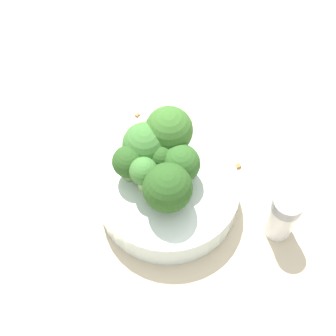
% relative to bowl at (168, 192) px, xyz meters
% --- Properties ---
extents(ground_plane, '(3.00, 3.00, 0.00)m').
position_rel_bowl_xyz_m(ground_plane, '(0.00, 0.00, -0.02)').
color(ground_plane, beige).
extents(bowl, '(0.18, 0.18, 0.04)m').
position_rel_bowl_xyz_m(bowl, '(0.00, 0.00, 0.00)').
color(bowl, silver).
rests_on(bowl, ground_plane).
extents(broccoli_floret_0, '(0.04, 0.04, 0.05)m').
position_rel_bowl_xyz_m(broccoli_floret_0, '(-0.01, -0.05, 0.05)').
color(broccoli_floret_0, '#84AD66').
rests_on(broccoli_floret_0, bowl).
extents(broccoli_floret_1, '(0.05, 0.05, 0.05)m').
position_rel_bowl_xyz_m(broccoli_floret_1, '(-0.01, 0.01, 0.05)').
color(broccoli_floret_1, '#8EB770').
rests_on(broccoli_floret_1, bowl).
extents(broccoli_floret_2, '(0.06, 0.06, 0.06)m').
position_rel_bowl_xyz_m(broccoli_floret_2, '(0.03, -0.00, 0.06)').
color(broccoli_floret_2, '#7A9E5B').
rests_on(broccoli_floret_2, bowl).
extents(broccoli_floret_3, '(0.06, 0.06, 0.07)m').
position_rel_bowl_xyz_m(broccoli_floret_3, '(-0.05, 0.00, 0.06)').
color(broccoli_floret_3, '#84AD66').
rests_on(broccoli_floret_3, bowl).
extents(broccoli_floret_4, '(0.03, 0.03, 0.05)m').
position_rel_bowl_xyz_m(broccoli_floret_4, '(0.01, -0.03, 0.06)').
color(broccoli_floret_4, '#8EB770').
rests_on(broccoli_floret_4, bowl).
extents(broccoli_floret_5, '(0.03, 0.03, 0.05)m').
position_rel_bowl_xyz_m(broccoli_floret_5, '(-0.02, -0.01, 0.05)').
color(broccoli_floret_5, '#7A9E5B').
rests_on(broccoli_floret_5, bowl).
extents(broccoli_floret_6, '(0.06, 0.06, 0.06)m').
position_rel_bowl_xyz_m(broccoli_floret_6, '(-0.03, -0.03, 0.05)').
color(broccoli_floret_6, '#7A9E5B').
rests_on(broccoli_floret_6, bowl).
extents(pepper_shaker, '(0.04, 0.04, 0.07)m').
position_rel_bowl_xyz_m(pepper_shaker, '(0.04, 0.14, 0.02)').
color(pepper_shaker, silver).
rests_on(pepper_shaker, ground_plane).
extents(almond_crumb_0, '(0.01, 0.01, 0.01)m').
position_rel_bowl_xyz_m(almond_crumb_0, '(-0.05, 0.09, -0.02)').
color(almond_crumb_0, olive).
rests_on(almond_crumb_0, ground_plane).
extents(almond_crumb_1, '(0.01, 0.01, 0.01)m').
position_rel_bowl_xyz_m(almond_crumb_1, '(-0.14, -0.05, -0.02)').
color(almond_crumb_1, olive).
rests_on(almond_crumb_1, ground_plane).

